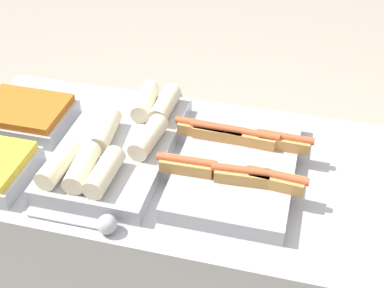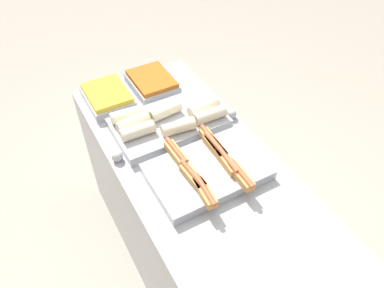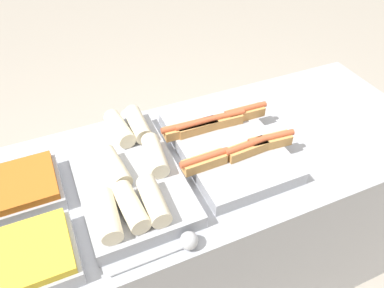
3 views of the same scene
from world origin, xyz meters
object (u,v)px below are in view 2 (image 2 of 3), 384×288
object	(u,v)px
tray_side_back	(152,83)
serving_spoon_far	(229,113)
serving_spoon_near	(116,155)
tray_wraps	(168,122)
tray_side_front	(107,97)
tray_hotdogs	(208,170)

from	to	relation	value
tray_side_back	serving_spoon_far	xyz separation A→B (m)	(0.42, 0.24, -0.01)
tray_side_back	serving_spoon_near	world-z (taller)	tray_side_back
tray_wraps	tray_side_back	distance (m)	0.35
tray_wraps	tray_side_back	size ratio (longest dim) A/B	1.91
tray_side_back	serving_spoon_far	bearing A→B (deg)	30.09
tray_side_front	serving_spoon_near	distance (m)	0.43
tray_hotdogs	serving_spoon_near	world-z (taller)	tray_hotdogs
tray_hotdogs	tray_side_back	size ratio (longest dim) A/B	1.74
tray_wraps	serving_spoon_far	size ratio (longest dim) A/B	2.09
tray_side_front	serving_spoon_near	bearing A→B (deg)	-15.24
tray_side_back	serving_spoon_far	world-z (taller)	tray_side_back
tray_wraps	serving_spoon_near	xyz separation A→B (m)	(0.07, -0.30, -0.02)
tray_side_back	tray_wraps	bearing A→B (deg)	-12.04
tray_wraps	tray_side_front	distance (m)	0.39
tray_hotdogs	serving_spoon_far	distance (m)	0.42
serving_spoon_far	tray_wraps	bearing A→B (deg)	-102.62
tray_wraps	serving_spoon_far	world-z (taller)	tray_wraps
tray_side_back	serving_spoon_near	distance (m)	0.56
serving_spoon_far	serving_spoon_near	bearing A→B (deg)	-90.31
tray_side_back	tray_hotdogs	bearing A→B (deg)	-5.12
tray_hotdogs	tray_side_front	xyz separation A→B (m)	(-0.70, -0.20, 0.00)
tray_side_front	serving_spoon_near	world-z (taller)	tray_side_front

